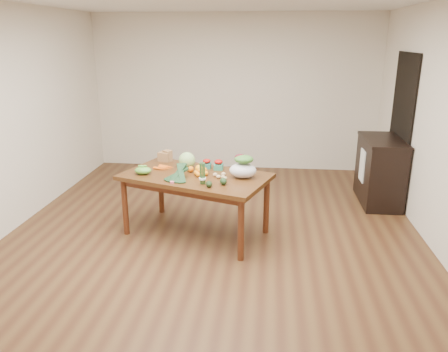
# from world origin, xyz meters

# --- Properties ---
(floor) EXTENTS (6.00, 6.00, 0.00)m
(floor) POSITION_xyz_m (0.00, 0.00, 0.00)
(floor) COLOR #55381D
(floor) RESTS_ON ground
(room_walls) EXTENTS (5.02, 6.02, 2.70)m
(room_walls) POSITION_xyz_m (0.00, 0.00, 1.35)
(room_walls) COLOR silver
(room_walls) RESTS_ON floor
(dining_table) EXTENTS (1.89, 1.44, 0.75)m
(dining_table) POSITION_xyz_m (-0.22, 0.10, 0.38)
(dining_table) COLOR #4B2B11
(dining_table) RESTS_ON floor
(doorway_dark) EXTENTS (0.02, 1.00, 2.10)m
(doorway_dark) POSITION_xyz_m (2.48, 1.60, 1.05)
(doorway_dark) COLOR black
(doorway_dark) RESTS_ON floor
(cabinet) EXTENTS (0.52, 1.02, 0.94)m
(cabinet) POSITION_xyz_m (2.22, 1.43, 0.47)
(cabinet) COLOR black
(cabinet) RESTS_ON floor
(dish_towel) EXTENTS (0.02, 0.28, 0.45)m
(dish_towel) POSITION_xyz_m (1.96, 1.40, 0.55)
(dish_towel) COLOR white
(dish_towel) RESTS_ON cabinet
(paper_bag) EXTENTS (0.25, 0.23, 0.15)m
(paper_bag) POSITION_xyz_m (-0.71, 0.63, 0.82)
(paper_bag) COLOR olive
(paper_bag) RESTS_ON dining_table
(cabbage) EXTENTS (0.20, 0.20, 0.20)m
(cabbage) POSITION_xyz_m (-0.36, 0.34, 0.85)
(cabbage) COLOR #92CA75
(cabbage) RESTS_ON dining_table
(strawberry_basket_a) EXTENTS (0.13, 0.13, 0.09)m
(strawberry_basket_a) POSITION_xyz_m (-0.12, 0.38, 0.80)
(strawberry_basket_a) COLOR #AF1A0B
(strawberry_basket_a) RESTS_ON dining_table
(strawberry_basket_b) EXTENTS (0.14, 0.14, 0.10)m
(strawberry_basket_b) POSITION_xyz_m (0.03, 0.34, 0.80)
(strawberry_basket_b) COLOR red
(strawberry_basket_b) RESTS_ON dining_table
(orange_a) EXTENTS (0.07, 0.07, 0.07)m
(orange_a) POSITION_xyz_m (-0.29, 0.19, 0.79)
(orange_a) COLOR #DE610D
(orange_a) RESTS_ON dining_table
(orange_b) EXTENTS (0.09, 0.09, 0.09)m
(orange_b) POSITION_xyz_m (-0.19, 0.20, 0.80)
(orange_b) COLOR #FFA00F
(orange_b) RESTS_ON dining_table
(orange_c) EXTENTS (0.09, 0.09, 0.09)m
(orange_c) POSITION_xyz_m (-0.12, 0.13, 0.79)
(orange_c) COLOR orange
(orange_c) RESTS_ON dining_table
(mandarin_cluster) EXTENTS (0.23, 0.23, 0.09)m
(mandarin_cluster) POSITION_xyz_m (-0.16, 0.07, 0.79)
(mandarin_cluster) COLOR orange
(mandarin_cluster) RESTS_ON dining_table
(carrots) EXTENTS (0.27, 0.25, 0.03)m
(carrots) POSITION_xyz_m (-0.63, 0.30, 0.76)
(carrots) COLOR #F64F14
(carrots) RESTS_ON dining_table
(snap_pea_bag) EXTENTS (0.20, 0.15, 0.09)m
(snap_pea_bag) POSITION_xyz_m (-0.83, 0.05, 0.79)
(snap_pea_bag) COLOR #50A036
(snap_pea_bag) RESTS_ON dining_table
(kale_bunch) EXTENTS (0.44, 0.48, 0.16)m
(kale_bunch) POSITION_xyz_m (-0.39, -0.14, 0.83)
(kale_bunch) COLOR #15311A
(kale_bunch) RESTS_ON dining_table
(asparagus_bundle) EXTENTS (0.11, 0.14, 0.26)m
(asparagus_bundle) POSITION_xyz_m (-0.08, -0.23, 0.88)
(asparagus_bundle) COLOR #3F6F33
(asparagus_bundle) RESTS_ON dining_table
(potato_a) EXTENTS (0.06, 0.05, 0.05)m
(potato_a) POSITION_xyz_m (0.03, 0.04, 0.77)
(potato_a) COLOR tan
(potato_a) RESTS_ON dining_table
(potato_b) EXTENTS (0.05, 0.05, 0.04)m
(potato_b) POSITION_xyz_m (0.07, -0.02, 0.77)
(potato_b) COLOR #D7AD7C
(potato_b) RESTS_ON dining_table
(potato_c) EXTENTS (0.05, 0.04, 0.04)m
(potato_c) POSITION_xyz_m (0.12, -0.02, 0.77)
(potato_c) COLOR tan
(potato_c) RESTS_ON dining_table
(potato_d) EXTENTS (0.06, 0.05, 0.05)m
(potato_d) POSITION_xyz_m (0.12, 0.07, 0.77)
(potato_d) COLOR tan
(potato_d) RESTS_ON dining_table
(potato_e) EXTENTS (0.05, 0.04, 0.04)m
(potato_e) POSITION_xyz_m (0.15, -0.06, 0.77)
(potato_e) COLOR #CDBF76
(potato_e) RESTS_ON dining_table
(avocado_a) EXTENTS (0.09, 0.12, 0.07)m
(avocado_a) POSITION_xyz_m (0.01, -0.32, 0.78)
(avocado_a) COLOR black
(avocado_a) RESTS_ON dining_table
(avocado_b) EXTENTS (0.10, 0.13, 0.07)m
(avocado_b) POSITION_xyz_m (0.15, -0.22, 0.79)
(avocado_b) COLOR black
(avocado_b) RESTS_ON dining_table
(salad_bag) EXTENTS (0.37, 0.33, 0.24)m
(salad_bag) POSITION_xyz_m (0.35, 0.05, 0.87)
(salad_bag) COLOR silver
(salad_bag) RESTS_ON dining_table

